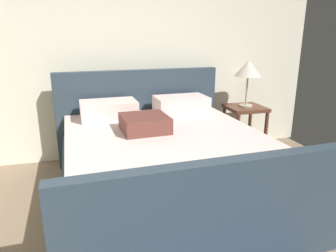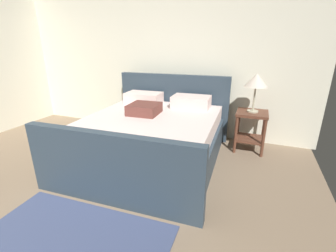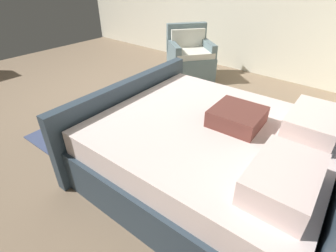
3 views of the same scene
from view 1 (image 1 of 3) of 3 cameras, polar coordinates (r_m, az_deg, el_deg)
wall_back at (r=3.76m, az=-12.36°, el=14.00°), size 5.32×0.12×2.62m
bed at (r=2.84m, az=-0.86°, el=-6.51°), size 1.94×2.18×1.07m
nightstand_right at (r=3.99m, az=13.79°, el=0.74°), size 0.44×0.44×0.60m
table_lamp_right at (r=3.87m, az=14.45°, el=9.95°), size 0.32×0.32×0.55m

